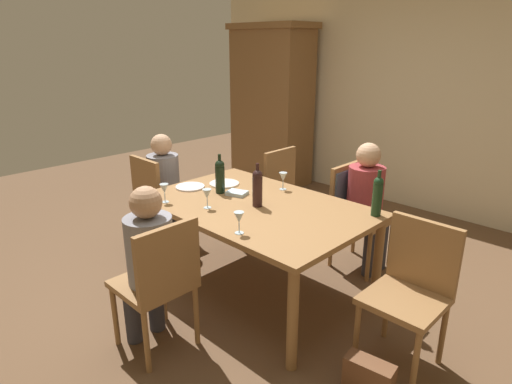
# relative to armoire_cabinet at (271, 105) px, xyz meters

# --- Properties ---
(ground_plane) EXTENTS (10.00, 10.00, 0.00)m
(ground_plane) POSITION_rel_armoire_cabinet_xyz_m (1.97, -2.32, -1.10)
(ground_plane) COLOR brown
(rear_room_partition) EXTENTS (6.40, 0.12, 2.70)m
(rear_room_partition) POSITION_rel_armoire_cabinet_xyz_m (1.97, 0.45, 0.25)
(rear_room_partition) COLOR beige
(rear_room_partition) RESTS_ON ground_plane
(armoire_cabinet) EXTENTS (1.18, 0.62, 2.18)m
(armoire_cabinet) POSITION_rel_armoire_cabinet_xyz_m (0.00, 0.00, 0.00)
(armoire_cabinet) COLOR brown
(armoire_cabinet) RESTS_ON ground_plane
(dining_table) EXTENTS (1.74, 1.14, 0.75)m
(dining_table) POSITION_rel_armoire_cabinet_xyz_m (1.97, -2.32, -0.42)
(dining_table) COLOR olive
(dining_table) RESTS_ON ground_plane
(chair_near) EXTENTS (0.44, 0.44, 0.92)m
(chair_near) POSITION_rel_armoire_cabinet_xyz_m (2.05, -3.27, -0.56)
(chair_near) COLOR olive
(chair_near) RESTS_ON ground_plane
(chair_far_right) EXTENTS (0.46, 0.44, 0.92)m
(chair_far_right) POSITION_rel_armoire_cabinet_xyz_m (2.23, -1.37, -0.50)
(chair_far_right) COLOR olive
(chair_far_right) RESTS_ON ground_plane
(chair_left_end) EXTENTS (0.44, 0.44, 0.92)m
(chair_left_end) POSITION_rel_armoire_cabinet_xyz_m (0.72, -2.41, -0.56)
(chair_left_end) COLOR olive
(chair_left_end) RESTS_ON ground_plane
(chair_far_left) EXTENTS (0.44, 0.44, 0.92)m
(chair_far_left) POSITION_rel_armoire_cabinet_xyz_m (1.49, -1.37, -0.56)
(chair_far_left) COLOR olive
(chair_far_left) RESTS_ON ground_plane
(chair_right_end) EXTENTS (0.44, 0.44, 0.92)m
(chair_right_end) POSITION_rel_armoire_cabinet_xyz_m (3.22, -2.23, -0.56)
(chair_right_end) COLOR olive
(chair_right_end) RESTS_ON ground_plane
(person_woman_host) EXTENTS (0.34, 0.30, 1.12)m
(person_woman_host) POSITION_rel_armoire_cabinet_xyz_m (1.94, -3.27, -0.45)
(person_woman_host) COLOR #33333D
(person_woman_host) RESTS_ON ground_plane
(person_man_bearded) EXTENTS (0.36, 0.31, 1.14)m
(person_man_bearded) POSITION_rel_armoire_cabinet_xyz_m (2.38, -1.37, -0.44)
(person_man_bearded) COLOR #33333D
(person_man_bearded) RESTS_ON ground_plane
(person_man_guest) EXTENTS (0.30, 0.35, 1.12)m
(person_man_guest) POSITION_rel_armoire_cabinet_xyz_m (0.72, -2.29, -0.45)
(person_man_guest) COLOR #33333D
(person_man_guest) RESTS_ON ground_plane
(wine_bottle_tall_green) EXTENTS (0.07, 0.07, 0.34)m
(wine_bottle_tall_green) POSITION_rel_armoire_cabinet_xyz_m (2.74, -1.88, -0.19)
(wine_bottle_tall_green) COLOR #19381E
(wine_bottle_tall_green) RESTS_ON dining_table
(wine_bottle_dark_red) EXTENTS (0.08, 0.08, 0.33)m
(wine_bottle_dark_red) POSITION_rel_armoire_cabinet_xyz_m (1.56, -2.33, -0.20)
(wine_bottle_dark_red) COLOR black
(wine_bottle_dark_red) RESTS_ON dining_table
(wine_bottle_short_olive) EXTENTS (0.08, 0.08, 0.34)m
(wine_bottle_short_olive) POSITION_rel_armoire_cabinet_xyz_m (2.00, -2.34, -0.19)
(wine_bottle_short_olive) COLOR black
(wine_bottle_short_olive) RESTS_ON dining_table
(wine_glass_near_left) EXTENTS (0.07, 0.07, 0.15)m
(wine_glass_near_left) POSITION_rel_armoire_cabinet_xyz_m (1.88, -1.91, -0.24)
(wine_glass_near_left) COLOR silver
(wine_glass_near_left) RESTS_ON dining_table
(wine_glass_centre) EXTENTS (0.07, 0.07, 0.15)m
(wine_glass_centre) POSITION_rel_armoire_cabinet_xyz_m (1.76, -2.63, -0.24)
(wine_glass_centre) COLOR silver
(wine_glass_centre) RESTS_ON dining_table
(wine_glass_near_right) EXTENTS (0.07, 0.07, 0.15)m
(wine_glass_near_right) POSITION_rel_armoire_cabinet_xyz_m (2.26, -2.78, -0.24)
(wine_glass_near_right) COLOR silver
(wine_glass_near_right) RESTS_ON dining_table
(wine_glass_far) EXTENTS (0.07, 0.07, 0.15)m
(wine_glass_far) POSITION_rel_armoire_cabinet_xyz_m (1.43, -2.78, -0.24)
(wine_glass_far) COLOR silver
(wine_glass_far) RESTS_ON dining_table
(dinner_plate_host) EXTENTS (0.26, 0.26, 0.01)m
(dinner_plate_host) POSITION_rel_armoire_cabinet_xyz_m (1.42, -2.16, -0.34)
(dinner_plate_host) COLOR white
(dinner_plate_host) RESTS_ON dining_table
(dinner_plate_guest_left) EXTENTS (0.25, 0.25, 0.01)m
(dinner_plate_guest_left) POSITION_rel_armoire_cabinet_xyz_m (1.28, -2.43, -0.34)
(dinner_plate_guest_left) COLOR white
(dinner_plate_guest_left) RESTS_ON dining_table
(folded_napkin) EXTENTS (0.19, 0.16, 0.03)m
(folded_napkin) POSITION_rel_armoire_cabinet_xyz_m (1.70, -2.27, -0.33)
(folded_napkin) COLOR #ADC6D6
(folded_napkin) RESTS_ON dining_table
(handbag) EXTENTS (0.29, 0.16, 0.22)m
(handbag) POSITION_rel_armoire_cabinet_xyz_m (3.22, -2.67, -0.99)
(handbag) COLOR brown
(handbag) RESTS_ON ground_plane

